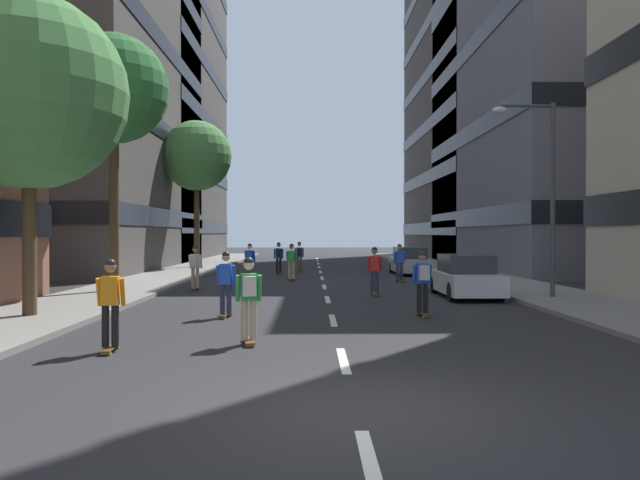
# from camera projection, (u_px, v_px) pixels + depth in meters

# --- Properties ---
(ground_plane) EXTENTS (137.46, 137.46, 0.00)m
(ground_plane) POSITION_uv_depth(u_px,v_px,m) (322.00, 278.00, 30.76)
(ground_plane) COLOR #28282B
(sidewalk_left) EXTENTS (3.57, 63.00, 0.14)m
(sidewalk_left) POSITION_uv_depth(u_px,v_px,m) (178.00, 273.00, 33.50)
(sidewalk_left) COLOR gray
(sidewalk_left) RESTS_ON ground_plane
(sidewalk_right) EXTENTS (3.57, 63.00, 0.14)m
(sidewalk_right) POSITION_uv_depth(u_px,v_px,m) (463.00, 273.00, 33.75)
(sidewalk_right) COLOR gray
(sidewalk_right) RESTS_ON ground_plane
(lane_markings) EXTENTS (0.16, 52.20, 0.01)m
(lane_markings) POSITION_uv_depth(u_px,v_px,m) (322.00, 278.00, 30.85)
(lane_markings) COLOR silver
(lane_markings) RESTS_ON ground_plane
(building_left_mid) EXTENTS (15.26, 22.70, 21.57)m
(building_left_mid) POSITION_uv_depth(u_px,v_px,m) (52.00, 100.00, 39.29)
(building_left_mid) COLOR #4C4744
(building_left_mid) RESTS_ON ground_plane
(building_left_far) EXTENTS (15.26, 23.48, 37.89)m
(building_left_far) POSITION_uv_depth(u_px,v_px,m) (123.00, 45.00, 54.20)
(building_left_far) COLOR #4C4744
(building_left_far) RESTS_ON ground_plane
(building_right_mid) EXTENTS (15.26, 23.34, 21.79)m
(building_right_mid) POSITION_uv_depth(u_px,v_px,m) (583.00, 100.00, 39.83)
(building_right_mid) COLOR slate
(building_right_mid) RESTS_ON ground_plane
(building_right_far) EXTENTS (15.26, 24.09, 31.52)m
(building_right_far) POSITION_uv_depth(u_px,v_px,m) (509.00, 83.00, 54.77)
(building_right_far) COLOR #4C4744
(building_right_far) RESTS_ON ground_plane
(parked_car_near) EXTENTS (1.82, 4.40, 1.52)m
(parked_car_near) POSITION_uv_depth(u_px,v_px,m) (410.00, 262.00, 33.80)
(parked_car_near) COLOR #B2B7BF
(parked_car_near) RESTS_ON ground_plane
(parked_car_mid) EXTENTS (1.82, 4.40, 1.52)m
(parked_car_mid) POSITION_uv_depth(u_px,v_px,m) (465.00, 277.00, 21.64)
(parked_car_mid) COLOR silver
(parked_car_mid) RESTS_ON ground_plane
(street_tree_near) EXTENTS (5.04, 5.04, 8.31)m
(street_tree_near) POSITION_uv_depth(u_px,v_px,m) (29.00, 93.00, 15.79)
(street_tree_near) COLOR #4C3823
(street_tree_near) RESTS_ON sidewalk_left
(street_tree_mid) EXTENTS (4.04, 4.04, 9.53)m
(street_tree_mid) POSITION_uv_depth(u_px,v_px,m) (114.00, 90.00, 22.62)
(street_tree_mid) COLOR #4C3823
(street_tree_mid) RESTS_ON sidewalk_left
(street_tree_far) EXTENTS (4.49, 4.49, 9.36)m
(street_tree_far) POSITION_uv_depth(u_px,v_px,m) (197.00, 156.00, 39.07)
(street_tree_far) COLOR #4C3823
(street_tree_far) RESTS_ON sidewalk_left
(streetlamp_right) EXTENTS (2.13, 0.30, 6.50)m
(streetlamp_right) POSITION_uv_depth(u_px,v_px,m) (542.00, 178.00, 20.40)
(streetlamp_right) COLOR #3F3F44
(streetlamp_right) RESTS_ON sidewalk_right
(skater_0) EXTENTS (0.57, 0.92, 1.78)m
(skater_0) POSITION_uv_depth(u_px,v_px,m) (250.00, 260.00, 29.79)
(skater_0) COLOR brown
(skater_0) RESTS_ON ground_plane
(skater_1) EXTENTS (0.53, 0.90, 1.78)m
(skater_1) POSITION_uv_depth(u_px,v_px,m) (375.00, 268.00, 22.24)
(skater_1) COLOR brown
(skater_1) RESTS_ON ground_plane
(skater_2) EXTENTS (0.55, 0.91, 1.78)m
(skater_2) POSITION_uv_depth(u_px,v_px,m) (299.00, 255.00, 36.07)
(skater_2) COLOR brown
(skater_2) RESTS_ON ground_plane
(skater_3) EXTENTS (0.56, 0.92, 1.78)m
(skater_3) POSITION_uv_depth(u_px,v_px,m) (279.00, 256.00, 33.91)
(skater_3) COLOR brown
(skater_3) RESTS_ON ground_plane
(skater_4) EXTENTS (0.56, 0.92, 1.78)m
(skater_4) POSITION_uv_depth(u_px,v_px,m) (292.00, 260.00, 29.29)
(skater_4) COLOR brown
(skater_4) RESTS_ON ground_plane
(skater_5) EXTENTS (0.55, 0.92, 1.78)m
(skater_5) POSITION_uv_depth(u_px,v_px,m) (195.00, 265.00, 24.24)
(skater_5) COLOR brown
(skater_5) RESTS_ON ground_plane
(skater_6) EXTENTS (0.55, 0.91, 1.78)m
(skater_6) POSITION_uv_depth(u_px,v_px,m) (423.00, 279.00, 16.64)
(skater_6) COLOR brown
(skater_6) RESTS_ON ground_plane
(skater_7) EXTENTS (0.56, 0.92, 1.78)m
(skater_7) POSITION_uv_depth(u_px,v_px,m) (226.00, 281.00, 16.40)
(skater_7) COLOR brown
(skater_7) RESTS_ON ground_plane
(skater_8) EXTENTS (0.54, 0.91, 1.78)m
(skater_8) POSITION_uv_depth(u_px,v_px,m) (110.00, 300.00, 11.62)
(skater_8) COLOR brown
(skater_8) RESTS_ON ground_plane
(skater_9) EXTENTS (0.56, 0.92, 1.78)m
(skater_9) POSITION_uv_depth(u_px,v_px,m) (249.00, 295.00, 12.41)
(skater_9) COLOR brown
(skater_9) RESTS_ON ground_plane
(skater_10) EXTENTS (0.56, 0.92, 1.78)m
(skater_10) POSITION_uv_depth(u_px,v_px,m) (400.00, 261.00, 28.35)
(skater_10) COLOR brown
(skater_10) RESTS_ON ground_plane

